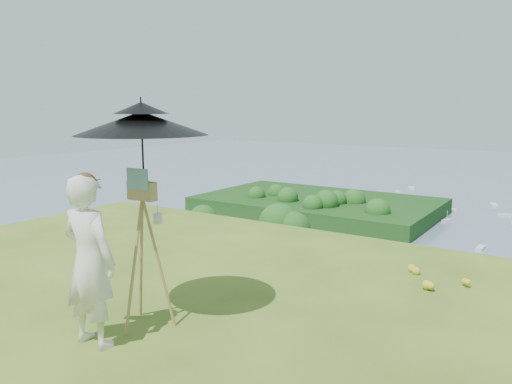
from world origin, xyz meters
The scene contains 5 objects.
peninsula centered at (-75.00, 155.00, -29.00)m, with size 90.00×60.00×12.00m, color #0F3910, non-canonical shape.
painter centered at (-1.30, 1.53, 0.85)m, with size 0.62×0.41×1.70m, color beige.
field_easel centered at (-1.18, 2.12, 0.85)m, with size 0.65×0.65×1.71m, color olive, non-canonical shape.
sun_umbrella centered at (-1.18, 2.15, 1.92)m, with size 1.35×1.35×1.02m, color black, non-canonical shape.
painter_cap centered at (-1.30, 1.53, 1.66)m, with size 0.21×0.26×0.10m, color #BC676E, non-canonical shape.
Camera 1 is at (2.60, -1.45, 2.31)m, focal length 35.00 mm.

